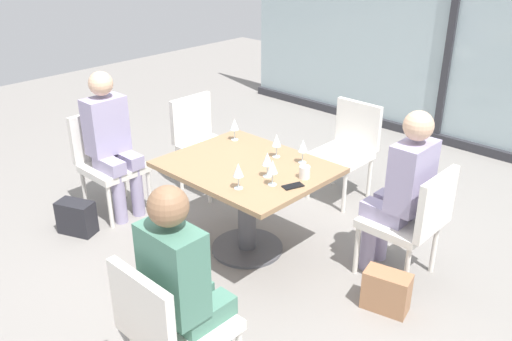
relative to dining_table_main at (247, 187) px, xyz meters
The scene contains 21 objects.
ground_plane 0.54m from the dining_table_main, ahead, with size 12.00×12.00×0.00m, color gray.
window_wall_backdrop 3.26m from the dining_table_main, 90.00° to the left, with size 5.64×0.10×2.70m.
dining_table_main is the anchor object (origin of this frame).
chair_side_end 1.40m from the dining_table_main, 165.68° to the right, with size 0.50×0.46×0.87m.
chair_front_right 1.50m from the dining_table_main, 60.95° to the right, with size 0.46×0.50×0.87m.
chair_far_right 1.21m from the dining_table_main, 25.45° to the left, with size 0.50×0.46×0.87m.
chair_near_window 1.31m from the dining_table_main, 90.00° to the left, with size 0.46×0.51×0.87m.
chair_far_left 1.21m from the dining_table_main, 154.55° to the left, with size 0.50×0.46×0.87m.
person_side_end 1.31m from the dining_table_main, 164.48° to the right, with size 0.39×0.34×1.26m.
person_front_right 1.42m from the dining_table_main, 58.80° to the right, with size 0.34×0.39×1.26m.
person_far_right 1.12m from the dining_table_main, 27.86° to the left, with size 0.39×0.34×1.26m.
wine_glass_0 0.60m from the dining_table_main, 145.44° to the left, with size 0.07×0.07×0.18m.
wine_glass_1 0.41m from the dining_table_main, 76.72° to the left, with size 0.07×0.07×0.18m.
wine_glass_2 0.52m from the dining_table_main, 48.69° to the left, with size 0.07×0.07×0.18m.
wine_glass_3 0.50m from the dining_table_main, 53.74° to the right, with size 0.07×0.07×0.18m.
wine_glass_4 0.40m from the dining_table_main, 10.50° to the right, with size 0.07×0.07×0.18m.
wine_glass_5 0.49m from the dining_table_main, 18.21° to the right, with size 0.07×0.07×0.18m.
coffee_cup 0.52m from the dining_table_main, 14.44° to the left, with size 0.08×0.08×0.09m, color white.
cell_phone_on_table 0.51m from the dining_table_main, ahead, with size 0.07×0.14×0.01m, color black.
handbag_0 1.49m from the dining_table_main, 146.74° to the right, with size 0.30×0.16×0.28m, color #232328.
handbag_2 1.24m from the dining_table_main, ahead, with size 0.30×0.16×0.28m, color #A3704C.
Camera 1 is at (2.55, -2.59, 2.37)m, focal length 38.13 mm.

